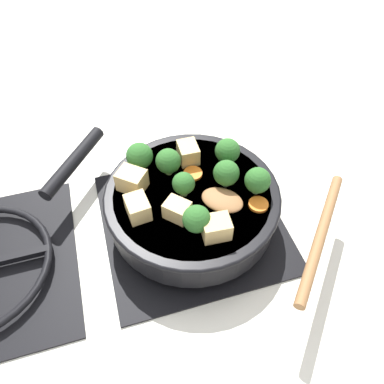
{
  "coord_description": "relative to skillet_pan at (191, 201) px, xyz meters",
  "views": [
    {
      "loc": [
        -0.38,
        0.11,
        0.55
      ],
      "look_at": [
        0.0,
        0.0,
        0.08
      ],
      "focal_mm": 35.0,
      "sensor_mm": 36.0,
      "label": 1
    }
  ],
  "objects": [
    {
      "name": "ground_plane",
      "position": [
        -0.0,
        -0.0,
        -0.06
      ],
      "size": [
        2.4,
        2.4,
        0.0
      ],
      "primitive_type": "plane",
      "color": "silver"
    },
    {
      "name": "front_burner_grate",
      "position": [
        -0.0,
        -0.0,
        -0.05
      ],
      "size": [
        0.31,
        0.31,
        0.03
      ],
      "color": "black",
      "rests_on": "ground_plane"
    },
    {
      "name": "skillet_pan",
      "position": [
        0.0,
        0.0,
        0.0
      ],
      "size": [
        0.36,
        0.39,
        0.06
      ],
      "color": "black",
      "rests_on": "front_burner_grate"
    },
    {
      "name": "wooden_spoon",
      "position": [
        -0.1,
        -0.11,
        0.03
      ],
      "size": [
        0.24,
        0.24,
        0.02
      ],
      "color": "olive",
      "rests_on": "skillet_pan"
    },
    {
      "name": "tofu_cube_center_large",
      "position": [
        -0.04,
        0.03,
        0.04
      ],
      "size": [
        0.05,
        0.05,
        0.03
      ],
      "primitive_type": "cube",
      "rotation": [
        0.0,
        0.0,
        0.77
      ],
      "color": "#DBB770",
      "rests_on": "skillet_pan"
    },
    {
      "name": "tofu_cube_near_handle",
      "position": [
        -0.02,
        0.09,
        0.04
      ],
      "size": [
        0.04,
        0.04,
        0.03
      ],
      "primitive_type": "cube",
      "rotation": [
        0.0,
        0.0,
        3.26
      ],
      "color": "#DBB770",
      "rests_on": "skillet_pan"
    },
    {
      "name": "tofu_cube_east_chunk",
      "position": [
        -0.09,
        -0.01,
        0.04
      ],
      "size": [
        0.04,
        0.04,
        0.03
      ],
      "primitive_type": "cube",
      "rotation": [
        0.0,
        0.0,
        1.5
      ],
      "color": "#DBB770",
      "rests_on": "skillet_pan"
    },
    {
      "name": "tofu_cube_west_chunk",
      "position": [
        0.07,
        -0.02,
        0.04
      ],
      "size": [
        0.04,
        0.03,
        0.03
      ],
      "primitive_type": "cube",
      "rotation": [
        0.0,
        0.0,
        3.13
      ],
      "color": "#DBB770",
      "rests_on": "skillet_pan"
    },
    {
      "name": "tofu_cube_back_piece",
      "position": [
        0.04,
        0.09,
        0.04
      ],
      "size": [
        0.05,
        0.06,
        0.03
      ],
      "primitive_type": "cube",
      "rotation": [
        0.0,
        0.0,
        4.01
      ],
      "color": "#DBB770",
      "rests_on": "skillet_pan"
    },
    {
      "name": "broccoli_floret_near_spoon",
      "position": [
        -0.0,
        0.01,
        0.05
      ],
      "size": [
        0.04,
        0.04,
        0.04
      ],
      "color": "#709956",
      "rests_on": "skillet_pan"
    },
    {
      "name": "broccoli_floret_center_top",
      "position": [
        -0.03,
        -0.1,
        0.05
      ],
      "size": [
        0.04,
        0.04,
        0.05
      ],
      "color": "#709956",
      "rests_on": "skillet_pan"
    },
    {
      "name": "broccoli_floret_east_rim",
      "position": [
        0.05,
        -0.08,
        0.05
      ],
      "size": [
        0.04,
        0.04,
        0.05
      ],
      "color": "#709956",
      "rests_on": "skillet_pan"
    },
    {
      "name": "broccoli_floret_west_rim",
      "position": [
        0.05,
        0.02,
        0.05
      ],
      "size": [
        0.04,
        0.04,
        0.05
      ],
      "color": "#709956",
      "rests_on": "skillet_pan"
    },
    {
      "name": "broccoli_floret_north_edge",
      "position": [
        -0.08,
        0.01,
        0.05
      ],
      "size": [
        0.04,
        0.04,
        0.05
      ],
      "color": "#709956",
      "rests_on": "skillet_pan"
    },
    {
      "name": "broccoli_floret_south_cluster",
      "position": [
        0.0,
        -0.06,
        0.05
      ],
      "size": [
        0.04,
        0.04,
        0.05
      ],
      "color": "#709956",
      "rests_on": "skillet_pan"
    },
    {
      "name": "broccoli_floret_mid_floret",
      "position": [
        0.08,
        0.07,
        0.05
      ],
      "size": [
        0.05,
        0.05,
        0.05
      ],
      "color": "#709956",
      "rests_on": "skillet_pan"
    },
    {
      "name": "carrot_slice_orange_thin",
      "position": [
        0.04,
        -0.01,
        0.03
      ],
      "size": [
        0.03,
        0.03,
        0.01
      ],
      "primitive_type": "cylinder",
      "color": "orange",
      "rests_on": "skillet_pan"
    },
    {
      "name": "carrot_slice_near_center",
      "position": [
        -0.06,
        -0.09,
        0.03
      ],
      "size": [
        0.03,
        0.03,
        0.01
      ],
      "primitive_type": "cylinder",
      "color": "orange",
      "rests_on": "skillet_pan"
    }
  ]
}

